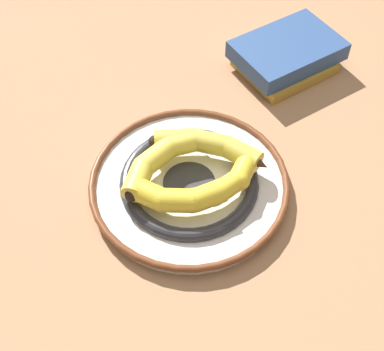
% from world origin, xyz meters
% --- Properties ---
extents(ground_plane, '(2.80, 2.80, 0.00)m').
position_xyz_m(ground_plane, '(0.00, 0.00, 0.00)').
color(ground_plane, '#A87A56').
extents(decorative_bowl, '(0.34, 0.34, 0.03)m').
position_xyz_m(decorative_bowl, '(-0.03, 0.00, 0.02)').
color(decorative_bowl, white).
rests_on(decorative_bowl, ground_plane).
extents(banana_a, '(0.14, 0.16, 0.04)m').
position_xyz_m(banana_a, '(-0.06, -0.04, 0.05)').
color(banana_a, yellow).
rests_on(banana_a, decorative_bowl).
extents(banana_b, '(0.07, 0.17, 0.04)m').
position_xyz_m(banana_b, '(0.03, -0.03, 0.05)').
color(banana_b, yellow).
rests_on(banana_b, decorative_bowl).
extents(banana_c, '(0.11, 0.15, 0.04)m').
position_xyz_m(banana_c, '(0.01, 0.05, 0.05)').
color(banana_c, yellow).
rests_on(banana_c, decorative_bowl).
extents(banana_d, '(0.10, 0.20, 0.04)m').
position_xyz_m(banana_d, '(-0.07, 0.04, 0.05)').
color(banana_d, gold).
rests_on(banana_d, decorative_bowl).
extents(book_stack, '(0.22, 0.25, 0.06)m').
position_xyz_m(book_stack, '(-0.32, 0.22, 0.03)').
color(book_stack, '#B28933').
rests_on(book_stack, ground_plane).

